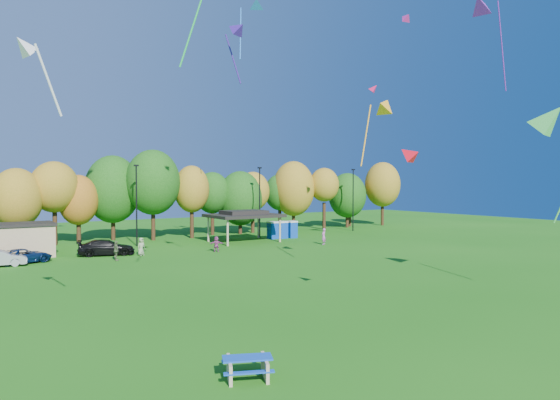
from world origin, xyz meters
TOP-DOWN VIEW (x-y plane):
  - ground at (0.00, 0.00)m, footprint 160.00×160.00m
  - tree_line at (-1.03, 45.51)m, footprint 93.57×10.55m
  - lamp_posts at (2.00, 40.00)m, footprint 64.50×0.25m
  - utility_building at (-10.00, 38.00)m, footprint 6.30×4.30m
  - pavilion at (14.00, 37.00)m, footprint 8.20×6.20m
  - porta_potties at (19.93, 37.63)m, footprint 3.75×1.61m
  - picnic_table at (-6.35, 0.53)m, footprint 2.24×2.08m
  - car_c at (-10.00, 33.80)m, footprint 5.06×3.31m
  - car_d at (-2.66, 34.69)m, footprint 5.69×3.56m
  - far_person_1 at (-2.80, 30.75)m, footprint 0.50×1.10m
  - far_person_3 at (7.36, 30.96)m, footprint 1.52×1.13m
  - far_person_4 at (20.27, 29.62)m, footprint 0.81×0.71m
  - far_person_5 at (0.15, 32.74)m, footprint 0.99×0.83m
  - kite_3 at (19.22, 16.71)m, footprint 1.18×1.42m
  - kite_4 at (-12.59, 7.73)m, footprint 2.12×1.16m
  - kite_5 at (12.09, 12.01)m, footprint 3.42×2.12m
  - kite_7 at (25.38, 26.86)m, footprint 1.63×1.69m
  - kite_8 at (9.83, 27.04)m, footprint 2.75×3.78m
  - kite_9 at (1.77, 16.58)m, footprint 1.72×2.73m
  - kite_10 at (16.39, 1.87)m, footprint 2.82×4.84m
  - kite_13 at (4.34, 2.74)m, footprint 1.27×1.45m
  - kite_14 at (24.31, 12.51)m, footprint 5.17×2.61m

SIDE VIEW (x-z plane):
  - ground at x=0.00m, z-range 0.00..0.00m
  - picnic_table at x=-6.35m, z-range 0.06..0.84m
  - car_c at x=-10.00m, z-range 0.00..1.29m
  - car_d at x=-2.66m, z-range 0.00..1.54m
  - far_person_3 at x=7.36m, z-range 0.00..1.59m
  - far_person_5 at x=0.15m, z-range 0.00..1.74m
  - far_person_1 at x=-2.80m, z-range 0.00..1.83m
  - far_person_4 at x=20.27m, z-range 0.00..1.86m
  - porta_potties at x=19.93m, z-range 0.01..2.19m
  - utility_building at x=-10.00m, z-range 0.01..3.26m
  - pavilion at x=14.00m, z-range 1.34..5.11m
  - lamp_posts at x=2.00m, z-range 0.36..9.45m
  - tree_line at x=-1.03m, z-range 0.34..11.49m
  - kite_13 at x=4.34m, z-range 7.95..9.17m
  - kite_10 at x=16.39m, z-range 7.15..14.98m
  - kite_4 at x=-12.59m, z-range 10.90..14.27m
  - kite_5 at x=12.09m, z-range 10.06..15.66m
  - kite_7 at x=25.38m, z-range 17.20..18.55m
  - kite_9 at x=1.77m, z-range 15.68..20.17m
  - kite_3 at x=19.22m, z-range 21.30..22.58m
  - kite_14 at x=24.31m, z-range 18.56..27.24m
  - kite_8 at x=9.83m, z-range 21.19..27.77m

